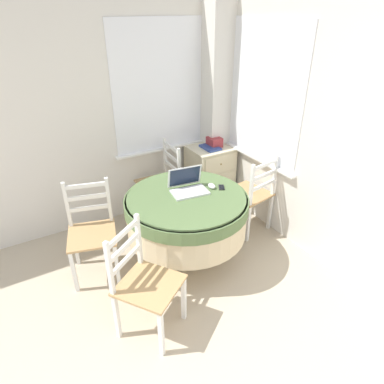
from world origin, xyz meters
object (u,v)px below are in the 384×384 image
Objects in this scene: dining_chair_near_right_window at (251,195)px; dining_chair_left_flank at (92,232)px; laptop at (188,186)px; book_on_cabinet at (210,147)px; dining_chair_camera_near at (144,283)px; round_dining_table at (187,212)px; dining_chair_near_back_window at (161,182)px; storage_box at (214,142)px; computer_mouse at (212,186)px; cell_phone at (221,187)px; corner_cabinet at (210,175)px.

dining_chair_left_flank is (-1.72, 0.20, 0.00)m from dining_chair_near_right_window.
laptop is 1.08m from book_on_cabinet.
dining_chair_camera_near is at bearing -80.18° from dining_chair_left_flank.
dining_chair_camera_near is (-0.75, -0.63, -0.34)m from laptop.
book_on_cabinet is (0.82, 0.84, 0.21)m from round_dining_table.
storage_box is at bearing -0.82° from dining_chair_near_back_window.
round_dining_table is 6.90× the size of storage_box.
computer_mouse is 0.10× the size of dining_chair_camera_near.
dining_chair_near_back_window is 0.83m from storage_box.
dining_chair_camera_near is at bearing -140.12° from laptop.
laptop is 0.24m from computer_mouse.
computer_mouse reaches higher than cell_phone.
book_on_cabinet is at bearing 62.96° from cell_phone.
laptop is 1.44× the size of book_on_cabinet.
book_on_cabinet is at bearing -158.94° from storage_box.
storage_box is (1.74, 0.57, 0.37)m from dining_chair_left_flank.
round_dining_table is at bearing -178.99° from computer_mouse.
round_dining_table is at bearing -100.25° from dining_chair_near_back_window.
laptop reaches higher than computer_mouse.
cell_phone is at bearing -77.05° from dining_chair_near_back_window.
dining_chair_near_back_window and dining_chair_near_right_window have the same top height.
computer_mouse is 0.10× the size of dining_chair_near_right_window.
dining_chair_near_back_window is at bearing 59.37° from dining_chair_camera_near.
dining_chair_near_back_window is at bearing 102.95° from cell_phone.
dining_chair_near_back_window is at bearing 179.18° from storage_box.
dining_chair_near_right_window is (0.73, -0.78, 0.00)m from dining_chair_near_back_window.
laptop reaches higher than dining_chair_near_right_window.
round_dining_table is 3.18× the size of laptop.
dining_chair_left_flank is at bearing 165.16° from computer_mouse.
laptop is at bearing -136.42° from storage_box.
laptop reaches higher than cell_phone.
dining_chair_left_flank is 1.87m from storage_box.
book_on_cabinet reaches higher than corner_cabinet.
dining_chair_near_right_window is at bearing -91.03° from storage_box.
dining_chair_left_flank is 1.77m from book_on_cabinet.
storage_box is at bearing 59.83° from cell_phone.
corner_cabinet is at bearing 168.57° from storage_box.
storage_box reaches higher than book_on_cabinet.
corner_cabinet is 0.40m from book_on_cabinet.
laptop is 0.40× the size of dining_chair_near_right_window.
round_dining_table is 1.24m from corner_cabinet.
dining_chair_camera_near is at bearing -157.28° from dining_chair_near_right_window.
storage_box is at bearing 43.58° from laptop.
computer_mouse reaches higher than book_on_cabinet.
computer_mouse is 0.99m from book_on_cabinet.
dining_chair_left_flank is (-1.21, 0.34, -0.30)m from cell_phone.
laptop is 0.40× the size of dining_chair_near_back_window.
dining_chair_near_right_window reaches higher than cell_phone.
dining_chair_left_flank is (-0.84, 0.30, -0.11)m from round_dining_table.
cell_phone is 0.69× the size of storage_box.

